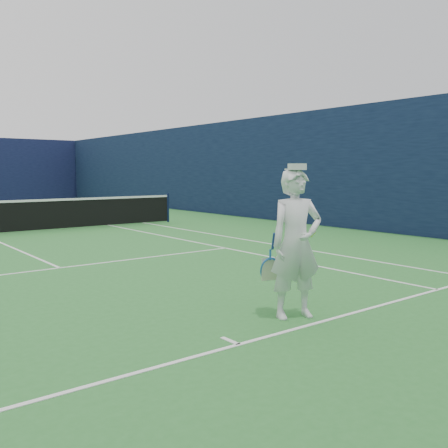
# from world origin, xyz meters

# --- Properties ---
(tennis_player) EXTENTS (0.81, 0.71, 1.98)m
(tennis_player) POSITION_xyz_m (1.24, -11.52, 0.97)
(tennis_player) COLOR white
(tennis_player) RESTS_ON ground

